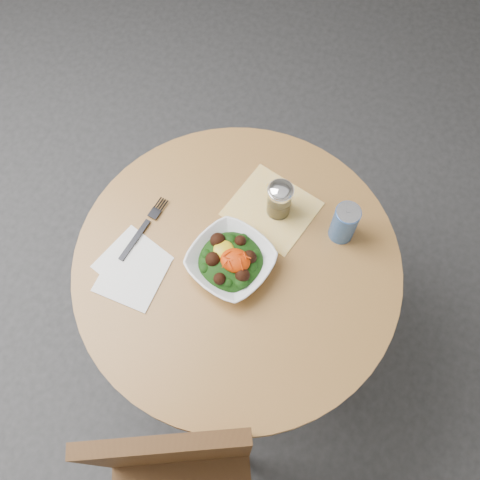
{
  "coord_description": "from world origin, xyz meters",
  "views": [
    {
      "loc": [
        0.19,
        -0.52,
        2.1
      ],
      "look_at": [
        -0.01,
        0.04,
        0.81
      ],
      "focal_mm": 40.0,
      "sensor_mm": 36.0,
      "label": 1
    }
  ],
  "objects": [
    {
      "name": "fork",
      "position": [
        -0.28,
        0.01,
        0.76
      ],
      "size": [
        0.06,
        0.22,
        0.0
      ],
      "color": "black",
      "rests_on": "table"
    },
    {
      "name": "ground",
      "position": [
        0.0,
        0.0,
        0.0
      ],
      "size": [
        6.0,
        6.0,
        0.0
      ],
      "primitive_type": "plane",
      "color": "#2C2C2F",
      "rests_on": "ground"
    },
    {
      "name": "cloth_napkin",
      "position": [
        0.04,
        0.19,
        0.75
      ],
      "size": [
        0.28,
        0.26,
        0.0
      ],
      "primitive_type": "cube",
      "rotation": [
        0.0,
        0.0,
        -0.28
      ],
      "color": "#FFA80D",
      "rests_on": "table"
    },
    {
      "name": "beverage_can",
      "position": [
        0.24,
        0.18,
        0.82
      ],
      "size": [
        0.07,
        0.07,
        0.13
      ],
      "color": "navy",
      "rests_on": "table"
    },
    {
      "name": "paper_napkins",
      "position": [
        -0.26,
        -0.11,
        0.75
      ],
      "size": [
        0.21,
        0.22,
        0.0
      ],
      "color": "white",
      "rests_on": "table"
    },
    {
      "name": "salad_bowl",
      "position": [
        -0.01,
        -0.01,
        0.78
      ],
      "size": [
        0.28,
        0.28,
        0.08
      ],
      "color": "white",
      "rests_on": "table"
    },
    {
      "name": "table",
      "position": [
        0.0,
        0.0,
        0.55
      ],
      "size": [
        0.9,
        0.9,
        0.75
      ],
      "color": "black",
      "rests_on": "ground"
    },
    {
      "name": "spice_shaker",
      "position": [
        0.06,
        0.19,
        0.81
      ],
      "size": [
        0.07,
        0.07,
        0.13
      ],
      "color": "silver",
      "rests_on": "table"
    }
  ]
}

